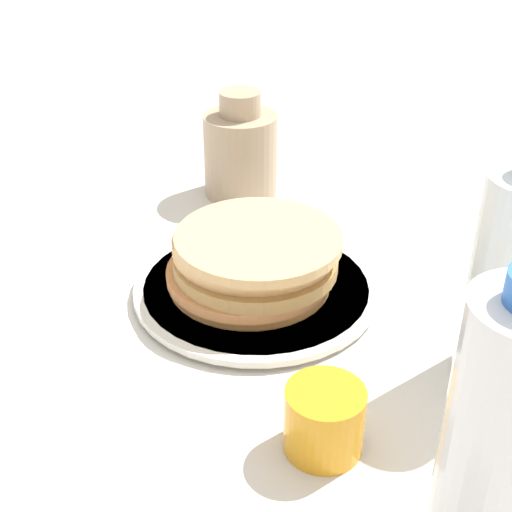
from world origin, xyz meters
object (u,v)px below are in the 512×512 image
(pancake_stack, at_px, (253,259))
(cream_jug, at_px, (241,151))
(water_bottle_far, at_px, (501,449))
(juice_glass, at_px, (324,420))
(plate, at_px, (256,288))

(pancake_stack, xyz_separation_m, cream_jug, (-0.23, -0.09, 0.02))
(pancake_stack, bearing_deg, water_bottle_far, 41.98)
(juice_glass, xyz_separation_m, water_bottle_far, (0.08, 0.12, 0.08))
(water_bottle_far, bearing_deg, cream_jug, -146.35)
(cream_jug, xyz_separation_m, water_bottle_far, (0.50, 0.33, 0.05))
(pancake_stack, xyz_separation_m, water_bottle_far, (0.27, 0.24, 0.07))
(plate, height_order, pancake_stack, pancake_stack)
(plate, xyz_separation_m, pancake_stack, (0.00, -0.00, 0.04))
(pancake_stack, relative_size, juice_glass, 2.85)
(plate, relative_size, water_bottle_far, 1.11)
(plate, relative_size, juice_glass, 4.06)
(plate, xyz_separation_m, cream_jug, (-0.23, -0.09, 0.05))
(water_bottle_far, bearing_deg, juice_glass, -121.94)
(juice_glass, bearing_deg, plate, -148.82)
(cream_jug, bearing_deg, water_bottle_far, 33.65)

